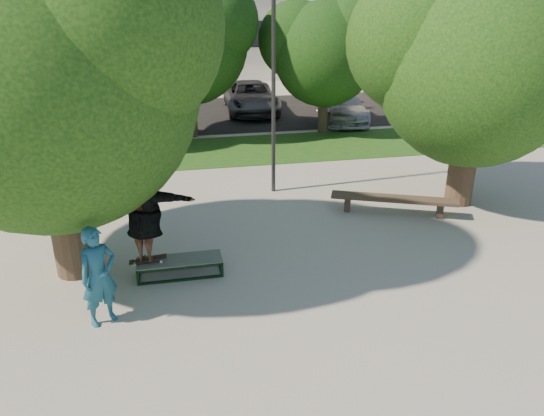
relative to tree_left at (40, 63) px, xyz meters
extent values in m
plane|color=gray|center=(4.29, -1.09, -4.42)|extent=(120.00, 120.00, 0.00)
cube|color=#144112|center=(5.29, 8.41, -4.41)|extent=(30.00, 4.00, 0.02)
cube|color=black|center=(4.29, 14.91, -4.42)|extent=(40.00, 8.00, 0.01)
cylinder|color=#38281E|center=(0.09, -0.09, -2.82)|extent=(0.84, 0.84, 3.20)
sphere|color=#12360E|center=(0.09, -0.09, -0.35)|extent=(5.80, 5.80, 5.80)
sphere|color=#12360E|center=(1.40, -0.67, 0.66)|extent=(4.06, 4.06, 4.06)
cylinder|color=#38281E|center=(10.29, 1.91, -2.92)|extent=(0.76, 0.76, 3.00)
sphere|color=#12360E|center=(10.29, 1.91, -0.64)|extent=(5.20, 5.20, 5.20)
sphere|color=#12360E|center=(8.99, 2.69, 0.01)|extent=(3.90, 3.90, 3.90)
sphere|color=#12360E|center=(11.46, 1.39, 0.27)|extent=(3.64, 3.64, 3.64)
cylinder|color=#38281E|center=(-2.21, 9.91, -3.02)|extent=(0.44, 0.44, 2.80)
sphere|color=black|center=(-2.21, 9.91, -0.96)|extent=(4.40, 4.40, 4.40)
sphere|color=black|center=(-3.31, 10.57, -0.41)|extent=(3.30, 3.30, 3.30)
sphere|color=black|center=(-1.22, 9.47, -0.19)|extent=(3.08, 3.08, 3.08)
cylinder|color=#38281E|center=(3.29, 10.91, -2.92)|extent=(0.50, 0.50, 3.00)
sphere|color=black|center=(3.29, 10.91, -0.70)|extent=(4.80, 4.80, 4.80)
sphere|color=black|center=(2.09, 11.63, -0.10)|extent=(3.60, 3.60, 3.60)
sphere|color=black|center=(4.37, 10.43, 0.14)|extent=(3.36, 3.36, 3.36)
cylinder|color=#38281E|center=(8.79, 10.41, -3.12)|extent=(0.40, 0.40, 2.60)
sphere|color=black|center=(8.79, 10.41, -1.19)|extent=(4.20, 4.20, 4.20)
sphere|color=black|center=(7.74, 11.04, -0.67)|extent=(3.15, 3.15, 3.15)
sphere|color=black|center=(9.74, 9.99, -0.46)|extent=(2.94, 2.94, 2.94)
cylinder|color=#2D2D30|center=(5.29, 3.91, -1.42)|extent=(0.12, 0.12, 6.00)
cube|color=black|center=(2.29, 23.85, -1.42)|extent=(27.60, 0.12, 1.60)
cube|color=beige|center=(22.29, 20.91, -0.42)|extent=(15.00, 10.00, 8.00)
cube|color=#475147|center=(2.28, -0.69, -4.06)|extent=(1.80, 0.60, 0.03)
cylinder|color=white|center=(1.36, -0.77, -4.02)|extent=(0.06, 0.03, 0.06)
cylinder|color=white|center=(1.36, -0.61, -4.02)|extent=(0.06, 0.03, 0.06)
cylinder|color=white|center=(1.90, -0.77, -4.02)|extent=(0.06, 0.03, 0.06)
cylinder|color=white|center=(1.90, -0.61, -4.02)|extent=(0.06, 0.03, 0.06)
cube|color=black|center=(1.63, -0.69, -3.98)|extent=(0.78, 0.20, 0.10)
imported|color=brown|center=(1.63, -0.69, -3.04)|extent=(2.36, 1.43, 1.86)
imported|color=#1C556B|center=(0.82, -2.14, -3.47)|extent=(0.83, 0.76, 1.90)
cube|color=#46382A|center=(6.97, 1.93, -4.20)|extent=(0.22, 0.22, 0.45)
cube|color=#46382A|center=(9.23, 0.98, -4.20)|extent=(0.22, 0.22, 0.45)
cube|color=#46382A|center=(8.10, 1.46, -3.95)|extent=(3.26, 1.71, 0.09)
imported|color=#A2A2A7|center=(-3.59, 15.03, -3.71)|extent=(1.97, 4.31, 1.43)
imported|color=black|center=(-0.71, 13.33, -3.75)|extent=(2.23, 4.30, 1.35)
imported|color=#545458|center=(6.49, 15.04, -3.69)|extent=(2.68, 5.37, 1.46)
imported|color=#AFAFB4|center=(10.29, 12.41, -3.73)|extent=(2.62, 5.03, 1.39)
camera|label=1|loc=(2.19, -10.87, 1.30)|focal=35.00mm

